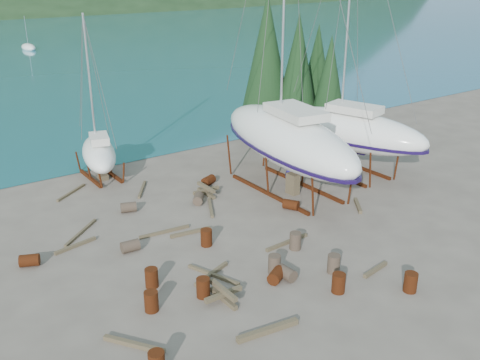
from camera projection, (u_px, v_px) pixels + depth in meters
ground at (264, 239)px, 27.57m from camera, size 600.00×600.00×0.00m
cypress_near_right at (298, 69)px, 41.31m from camera, size 3.60×3.60×10.00m
cypress_mid_right at (329, 83)px, 40.92m from camera, size 3.06×3.06×8.50m
cypress_back_left at (267, 57)px, 41.69m from camera, size 4.14×4.14×11.50m
cypress_far_right at (317, 71)px, 43.90m from camera, size 3.24×3.24×9.00m
moored_boat_mid at (28, 48)px, 93.46m from camera, size 2.00×5.00×6.05m
large_sailboat_near at (287, 138)px, 32.46m from camera, size 5.96×13.95×21.27m
large_sailboat_far at (347, 130)px, 35.95m from camera, size 6.34×11.88×18.05m
small_sailboat_shore at (99, 153)px, 35.12m from camera, size 3.84×6.91×10.56m
worker at (289, 171)px, 34.35m from camera, size 0.56×0.74×1.82m
drum_1 at (286, 273)px, 23.91m from camera, size 0.62×0.91×0.58m
drum_2 at (29, 260)px, 24.97m from camera, size 1.04×0.89×0.58m
drum_3 at (339, 283)px, 22.88m from camera, size 0.58×0.58×0.88m
drum_4 at (209, 180)px, 34.48m from camera, size 1.03×0.87×0.58m
drum_5 at (295, 241)px, 26.45m from camera, size 0.58×0.58×0.88m
drum_6 at (291, 205)px, 30.89m from camera, size 0.94×1.05×0.58m
drum_7 at (411, 282)px, 22.93m from camera, size 0.58×0.58×0.88m
drum_8 at (152, 278)px, 23.27m from camera, size 0.58×0.58×0.88m
drum_9 at (129, 207)px, 30.58m from camera, size 1.02×0.84×0.58m
drum_10 at (203, 288)px, 22.55m from camera, size 0.58×0.58×0.88m
drum_11 at (198, 199)px, 31.72m from camera, size 1.00×1.05×0.58m
drum_12 at (276, 275)px, 23.73m from camera, size 1.05×0.94×0.58m
drum_13 at (151, 301)px, 21.61m from camera, size 0.58×0.58×0.88m
drum_14 at (206, 238)px, 26.78m from camera, size 0.58×0.58×0.88m
drum_15 at (130, 246)px, 26.26m from camera, size 0.94×0.67×0.58m
drum_16 at (274, 264)px, 24.35m from camera, size 0.58×0.58×0.88m
drum_17 at (334, 264)px, 24.38m from camera, size 0.58×0.58×0.88m
timber_0 at (71, 193)px, 33.17m from camera, size 2.35×1.75×0.14m
timber_1 at (358, 206)px, 31.27m from camera, size 1.36×1.66×0.19m
timber_3 at (213, 275)px, 24.19m from camera, size 1.12×2.72×0.15m
timber_4 at (191, 232)px, 28.11m from camera, size 2.26×0.49×0.17m
timber_5 at (287, 242)px, 27.06m from camera, size 2.75×0.29×0.16m
timber_7 at (375, 270)px, 24.58m from camera, size 1.75×0.42×0.17m
timber_9 at (142, 189)px, 33.63m from camera, size 1.60×2.28×0.15m
timber_10 at (211, 208)px, 31.00m from camera, size 1.31×2.25×0.16m
timber_11 at (165, 232)px, 28.18m from camera, size 2.79×0.45×0.15m
timber_12 at (211, 274)px, 24.25m from camera, size 2.23×0.95×0.17m
timber_14 at (134, 344)px, 19.66m from camera, size 1.58×2.17×0.18m
timber_15 at (81, 232)px, 28.10m from camera, size 2.45×2.16×0.15m
timber_16 at (268, 330)px, 20.39m from camera, size 2.65×0.60×0.23m
timber_17 at (75, 246)px, 26.74m from camera, size 2.27×0.61×0.16m
timber_pile_fore at (223, 294)px, 22.33m from camera, size 1.80×1.80×0.60m
timber_pile_aft at (206, 190)px, 32.90m from camera, size 1.80×1.80×0.60m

